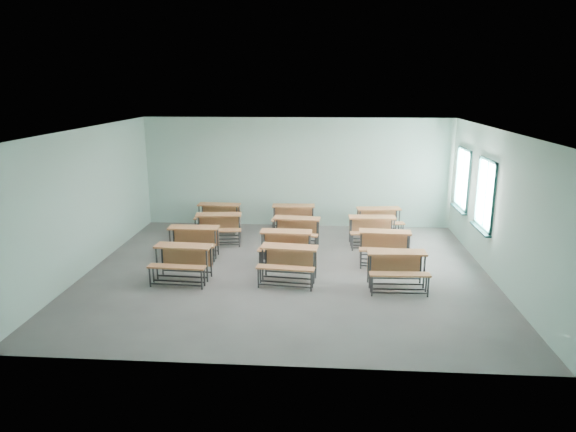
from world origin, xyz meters
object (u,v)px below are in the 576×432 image
Objects in this scene: desk_unit_r3c0 at (218,213)px; desk_unit_r0c2 at (397,265)px; desk_unit_r0c0 at (182,258)px; desk_unit_r1c1 at (286,242)px; desk_unit_r1c2 at (385,242)px; desk_unit_r3c2 at (379,217)px; desk_unit_r1c0 at (193,238)px; desk_unit_r3c1 at (293,214)px; desk_unit_r2c2 at (372,227)px; desk_unit_r2c0 at (219,224)px; desk_unit_r2c1 at (296,228)px; desk_unit_r0c1 at (288,259)px.

desk_unit_r0c2 is at bearing -38.81° from desk_unit_r3c0.
desk_unit_r0c0 is 1.02× the size of desk_unit_r1c1.
desk_unit_r1c2 is at bearing 5.26° from desk_unit_r1c1.
desk_unit_r1c2 is at bearing -99.80° from desk_unit_r3c2.
desk_unit_r3c1 is at bearing 46.40° from desk_unit_r1c0.
desk_unit_r2c2 is (-0.18, 1.37, 0.00)m from desk_unit_r1c2.
desk_unit_r1c1 is (-2.41, 1.37, 0.00)m from desk_unit_r0c2.
desk_unit_r2c2 is (2.16, 1.52, 0.00)m from desk_unit_r1c1.
desk_unit_r1c2 is at bearing -49.72° from desk_unit_r3c1.
desk_unit_r2c0 is 1.19m from desk_unit_r3c0.
desk_unit_r0c0 and desk_unit_r2c2 have the same top height.
desk_unit_r3c2 is (0.28, 0.98, 0.00)m from desk_unit_r2c2.
desk_unit_r0c0 and desk_unit_r3c0 have the same top height.
desk_unit_r3c2 is at bearing 42.44° from desk_unit_r0c0.
desk_unit_r2c1 is at bearing -175.42° from desk_unit_r2c2.
desk_unit_r3c0 is at bearing 93.25° from desk_unit_r0c0.
desk_unit_r0c1 is 0.99× the size of desk_unit_r3c2.
desk_unit_r2c2 is (-0.25, 2.89, 0.00)m from desk_unit_r0c2.
desk_unit_r0c1 is 1.01× the size of desk_unit_r2c1.
desk_unit_r3c0 is (0.12, 2.47, 0.00)m from desk_unit_r1c0.
desk_unit_r0c0 is at bearing -159.21° from desk_unit_r1c2.
desk_unit_r0c2 and desk_unit_r2c0 have the same top height.
desk_unit_r1c0 and desk_unit_r1c1 have the same top height.
desk_unit_r1c1 is 0.99× the size of desk_unit_r2c2.
desk_unit_r2c2 is at bearing 93.17° from desk_unit_r0c2.
desk_unit_r1c0 is at bearing 176.60° from desk_unit_r1c1.
desk_unit_r3c0 is at bearing 130.46° from desk_unit_r1c1.
desk_unit_r0c0 is at bearing -102.25° from desk_unit_r2c0.
desk_unit_r0c2 is 4.70m from desk_unit_r3c1.
desk_unit_r3c1 is at bearing 148.78° from desk_unit_r2c2.
desk_unit_r3c2 is at bearing 64.03° from desk_unit_r0c1.
desk_unit_r3c0 is at bearing 170.64° from desk_unit_r3c2.
desk_unit_r2c0 is at bearing 88.34° from desk_unit_r0c0.
desk_unit_r0c0 and desk_unit_r3c2 have the same top height.
desk_unit_r3c1 is (2.17, 0.01, 0.00)m from desk_unit_r3c0.
desk_unit_r1c0 is 4.63m from desk_unit_r2c2.
desk_unit_r2c2 is 4.46m from desk_unit_r3c0.
desk_unit_r0c1 is at bearing -129.25° from desk_unit_r3c2.
desk_unit_r2c0 is 2.26m from desk_unit_r3c1.
desk_unit_r1c0 is 2.47m from desk_unit_r3c0.
desk_unit_r0c0 is 1.00× the size of desk_unit_r1c2.
desk_unit_r2c0 is (-4.32, 2.88, 0.00)m from desk_unit_r0c2.
desk_unit_r0c1 is 1.04× the size of desk_unit_r0c2.
desk_unit_r0c0 is 1.00× the size of desk_unit_r3c0.
desk_unit_r2c2 is 1.00× the size of desk_unit_r3c0.
desk_unit_r2c1 and desk_unit_r2c2 have the same top height.
desk_unit_r1c1 is at bearing -92.67° from desk_unit_r3c1.
desk_unit_r0c0 is 1.46m from desk_unit_r1c0.
desk_unit_r0c1 and desk_unit_r0c2 have the same top height.
desk_unit_r1c1 is at bearing -48.40° from desk_unit_r3c0.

